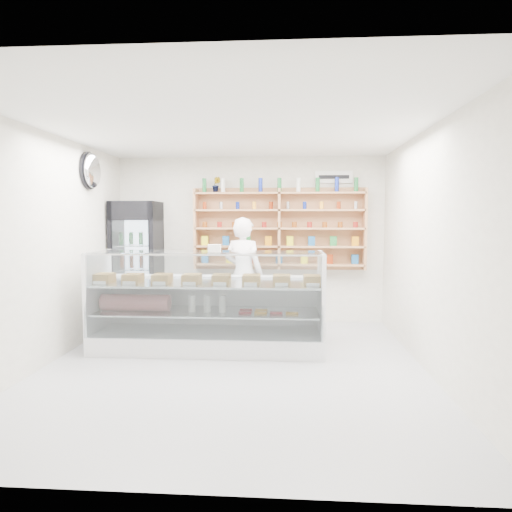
{
  "coord_description": "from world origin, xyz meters",
  "views": [
    {
      "loc": [
        0.64,
        -5.25,
        1.76
      ],
      "look_at": [
        0.21,
        0.9,
        1.26
      ],
      "focal_mm": 32.0,
      "sensor_mm": 36.0,
      "label": 1
    }
  ],
  "objects": [
    {
      "name": "display_counter",
      "position": [
        -0.42,
        0.72,
        0.36
      ],
      "size": [
        3.06,
        0.91,
        1.33
      ],
      "color": "white",
      "rests_on": "floor"
    },
    {
      "name": "security_mirror",
      "position": [
        -2.17,
        1.2,
        2.45
      ],
      "size": [
        0.15,
        0.5,
        0.5
      ],
      "primitive_type": "ellipsoid",
      "color": "silver",
      "rests_on": "left_wall"
    },
    {
      "name": "drinks_cooler",
      "position": [
        -1.85,
        2.13,
        1.02
      ],
      "size": [
        0.75,
        0.73,
        2.04
      ],
      "rotation": [
        0.0,
        0.0,
        0.03
      ],
      "color": "black",
      "rests_on": "floor"
    },
    {
      "name": "wall_shelving",
      "position": [
        0.5,
        2.34,
        1.59
      ],
      "size": [
        2.84,
        0.28,
        1.33
      ],
      "color": "#B27C54",
      "rests_on": "back_wall"
    },
    {
      "name": "wall_sign",
      "position": [
        1.4,
        2.47,
        2.45
      ],
      "size": [
        0.62,
        0.03,
        0.2
      ],
      "primitive_type": "cube",
      "color": "white",
      "rests_on": "back_wall"
    },
    {
      "name": "potted_plant",
      "position": [
        -0.55,
        2.34,
        2.32
      ],
      "size": [
        0.15,
        0.13,
        0.26
      ],
      "primitive_type": "imported",
      "rotation": [
        0.0,
        0.0,
        -0.09
      ],
      "color": "#1E6626",
      "rests_on": "wall_shelving"
    },
    {
      "name": "room",
      "position": [
        0.0,
        0.0,
        1.4
      ],
      "size": [
        5.0,
        5.0,
        5.0
      ],
      "color": "#A8A8AD",
      "rests_on": "ground"
    },
    {
      "name": "shop_worker",
      "position": [
        -0.05,
        1.8,
        0.89
      ],
      "size": [
        0.76,
        0.64,
        1.78
      ],
      "primitive_type": "imported",
      "rotation": [
        0.0,
        0.0,
        2.76
      ],
      "color": "white",
      "rests_on": "floor"
    }
  ]
}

